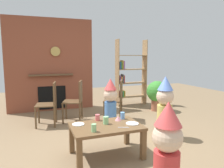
% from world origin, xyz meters
% --- Properties ---
extents(ground_plane, '(12.00, 12.00, 0.00)m').
position_xyz_m(ground_plane, '(0.00, 0.00, 0.00)').
color(ground_plane, '#846B4C').
extents(brick_fireplace_feature, '(2.20, 0.28, 2.40)m').
position_xyz_m(brick_fireplace_feature, '(-0.75, 2.60, 1.19)').
color(brick_fireplace_feature, brown).
rests_on(brick_fireplace_feature, ground_plane).
extents(bookshelf, '(0.90, 0.28, 1.90)m').
position_xyz_m(bookshelf, '(1.41, 2.40, 0.87)').
color(bookshelf, '#9E7A51').
rests_on(bookshelf, ground_plane).
extents(coffee_table, '(0.99, 0.64, 0.46)m').
position_xyz_m(coffee_table, '(-0.24, -0.40, 0.38)').
color(coffee_table, brown).
rests_on(coffee_table, ground_plane).
extents(paper_cup_near_left, '(0.07, 0.07, 0.10)m').
position_xyz_m(paper_cup_near_left, '(-0.47, -0.59, 0.51)').
color(paper_cup_near_left, '#8CD18C').
rests_on(paper_cup_near_left, coffee_table).
extents(paper_cup_near_right, '(0.07, 0.07, 0.09)m').
position_xyz_m(paper_cup_near_right, '(-0.29, -0.14, 0.50)').
color(paper_cup_near_right, '#E5666B').
rests_on(paper_cup_near_right, coffee_table).
extents(paper_cup_center, '(0.08, 0.08, 0.11)m').
position_xyz_m(paper_cup_center, '(-0.22, -0.34, 0.51)').
color(paper_cup_center, '#8CD18C').
rests_on(paper_cup_center, coffee_table).
extents(paper_cup_far_left, '(0.07, 0.07, 0.11)m').
position_xyz_m(paper_cup_far_left, '(0.10, -0.20, 0.51)').
color(paper_cup_far_left, '#669EE0').
rests_on(paper_cup_far_left, coffee_table).
extents(paper_plate_front, '(0.18, 0.18, 0.01)m').
position_xyz_m(paper_plate_front, '(0.14, -0.48, 0.46)').
color(paper_plate_front, white).
rests_on(paper_plate_front, coffee_table).
extents(paper_plate_rear, '(0.17, 0.17, 0.01)m').
position_xyz_m(paper_plate_rear, '(-0.60, -0.24, 0.46)').
color(paper_plate_rear, white).
rests_on(paper_plate_rear, coffee_table).
extents(birthday_cake_slice, '(0.10, 0.10, 0.07)m').
position_xyz_m(birthday_cake_slice, '(0.01, -0.25, 0.49)').
color(birthday_cake_slice, pink).
rests_on(birthday_cake_slice, coffee_table).
extents(table_fork, '(0.15, 0.07, 0.01)m').
position_xyz_m(table_fork, '(-0.04, -0.58, 0.46)').
color(table_fork, silver).
rests_on(table_fork, coffee_table).
extents(child_with_cone_hat, '(0.28, 0.28, 1.03)m').
position_xyz_m(child_with_cone_hat, '(-0.03, -1.56, 0.54)').
color(child_with_cone_hat, '#D13838').
rests_on(child_with_cone_hat, ground_plane).
extents(child_in_pink, '(0.30, 0.30, 1.09)m').
position_xyz_m(child_in_pink, '(0.96, -0.09, 0.58)').
color(child_in_pink, '#E0CC66').
rests_on(child_in_pink, ground_plane).
extents(child_by_the_chairs, '(0.28, 0.28, 0.99)m').
position_xyz_m(child_by_the_chairs, '(0.23, 0.71, 0.53)').
color(child_by_the_chairs, '#4C7FC6').
rests_on(child_by_the_chairs, ground_plane).
extents(dining_chair_left, '(0.47, 0.47, 0.90)m').
position_xyz_m(dining_chair_left, '(-0.88, 1.28, 0.51)').
color(dining_chair_left, brown).
rests_on(dining_chair_left, ground_plane).
extents(dining_chair_middle, '(0.51, 0.51, 0.90)m').
position_xyz_m(dining_chair_middle, '(-0.32, 1.37, 0.51)').
color(dining_chair_middle, brown).
rests_on(dining_chair_middle, ground_plane).
extents(dining_chair_right, '(0.54, 0.54, 0.90)m').
position_xyz_m(dining_chair_right, '(0.57, 1.20, 0.51)').
color(dining_chair_right, brown).
rests_on(dining_chair_right, ground_plane).
extents(potted_plant_tall, '(0.55, 0.55, 0.79)m').
position_xyz_m(potted_plant_tall, '(1.85, 1.55, 0.46)').
color(potted_plant_tall, '#9E5B42').
rests_on(potted_plant_tall, ground_plane).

